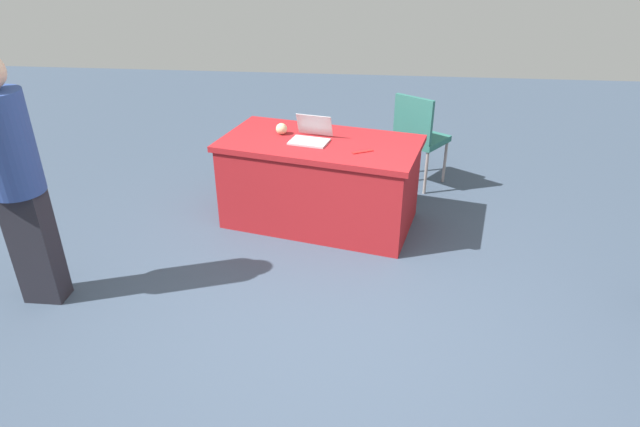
% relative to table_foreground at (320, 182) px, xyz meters
% --- Properties ---
extents(ground_plane, '(14.40, 14.40, 0.00)m').
position_rel_table_foreground_xyz_m(ground_plane, '(-0.26, 1.59, -0.39)').
color(ground_plane, '#3D4C60').
extents(table_foreground, '(1.84, 1.24, 0.78)m').
position_rel_table_foreground_xyz_m(table_foreground, '(0.00, 0.00, 0.00)').
color(table_foreground, '#AD1E23').
rests_on(table_foreground, ground).
extents(chair_tucked_left, '(0.61, 0.61, 0.96)m').
position_rel_table_foreground_xyz_m(chair_tucked_left, '(-0.90, -0.88, 0.16)').
color(chair_tucked_left, '#9E9993').
rests_on(chair_tucked_left, ground).
extents(person_attendee_standing, '(0.34, 0.34, 1.76)m').
position_rel_table_foreground_xyz_m(person_attendee_standing, '(1.86, 1.36, 0.59)').
color(person_attendee_standing, '#26262D').
rests_on(person_attendee_standing, ground).
extents(laptop_silver, '(0.37, 0.35, 0.21)m').
position_rel_table_foreground_xyz_m(laptop_silver, '(0.08, 0.01, 0.43)').
color(laptop_silver, silver).
rests_on(laptop_silver, table_foreground).
extents(yarn_ball, '(0.10, 0.10, 0.10)m').
position_rel_table_foreground_xyz_m(yarn_ball, '(0.36, -0.13, 0.44)').
color(yarn_ball, beige).
rests_on(yarn_ball, table_foreground).
extents(scissors_red, '(0.18, 0.12, 0.01)m').
position_rel_table_foreground_xyz_m(scissors_red, '(-0.37, 0.23, 0.39)').
color(scissors_red, red).
rests_on(scissors_red, table_foreground).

